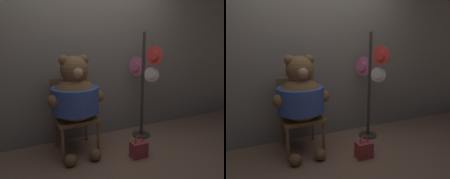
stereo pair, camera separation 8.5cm
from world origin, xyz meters
The scene contains 6 objects.
ground_plane centered at (0.00, 0.00, 0.00)m, with size 14.00×14.00×0.00m, color brown.
wall_back centered at (0.00, 0.76, 1.19)m, with size 8.00×0.10×2.39m.
chair centered at (-0.33, 0.43, 0.53)m, with size 0.52×0.54×0.97m.
teddy_bear centered at (-0.34, 0.26, 0.78)m, with size 0.71×0.63×1.30m.
hat_display_rack centered at (0.74, 0.37, 0.85)m, with size 0.32×0.58×1.58m.
handbag_on_ground centered at (0.35, -0.16, 0.11)m, with size 0.21×0.14×0.30m.
Camera 2 is at (-0.95, -2.36, 1.47)m, focal length 35.00 mm.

